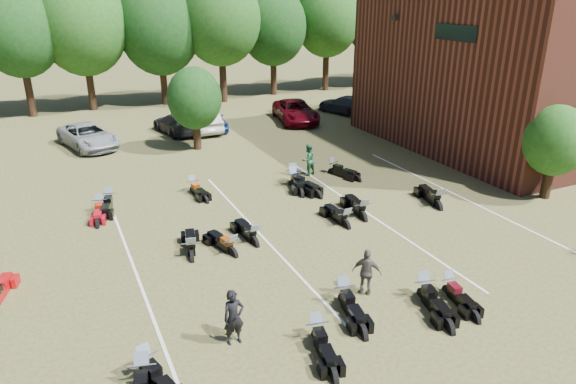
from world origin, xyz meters
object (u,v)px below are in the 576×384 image
person_green (308,160)px  person_grey (367,272)px  motorcycle_3 (316,341)px  car_4 (208,118)px  person_black (234,317)px  motorcycle_0 (148,376)px

person_green → person_grey: (-3.49, -10.80, -0.04)m
person_green → motorcycle_3: size_ratio=0.78×
car_4 → person_black: size_ratio=2.76×
motorcycle_0 → motorcycle_3: (4.52, -0.59, 0.00)m
motorcycle_0 → person_green: bearing=31.8°
car_4 → person_grey: bearing=-93.2°
person_grey → motorcycle_3: 3.01m
motorcycle_3 → person_black: bearing=168.2°
motorcycle_0 → motorcycle_3: bearing=-23.4°
person_grey → person_green: bearing=-65.5°
car_4 → person_green: (1.90, -11.33, 0.06)m
person_black → motorcycle_0: person_black is taller
person_green → person_grey: 11.35m
person_black → motorcycle_3: size_ratio=0.76×
car_4 → person_black: bearing=-104.4°
person_green → person_grey: bearing=56.3°
person_green → motorcycle_0: person_green is taller
person_green → motorcycle_3: bearing=48.0°
car_4 → person_black: 23.47m
person_black → motorcycle_0: 2.60m
person_black → person_grey: (4.61, 0.50, -0.02)m
car_4 → person_green: 11.49m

